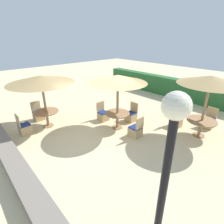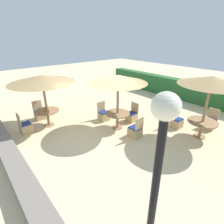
{
  "view_description": "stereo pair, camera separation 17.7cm",
  "coord_description": "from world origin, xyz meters",
  "px_view_note": "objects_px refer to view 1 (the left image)",
  "views": [
    {
      "loc": [
        5.1,
        -4.03,
        3.89
      ],
      "look_at": [
        0.0,
        0.6,
        0.9
      ],
      "focal_mm": 28.0,
      "sensor_mm": 36.0,
      "label": 1
    },
    {
      "loc": [
        5.22,
        -3.9,
        3.89
      ],
      "look_at": [
        0.0,
        0.6,
        0.9
      ],
      "focal_mm": 28.0,
      "sensor_mm": 36.0,
      "label": 2
    }
  ],
  "objects_px": {
    "lamp_post": "(168,160)",
    "parasol_back_right": "(211,80)",
    "patio_chair_center_east": "(136,131)",
    "round_table_front_left": "(47,114)",
    "round_table_back_right": "(201,123)",
    "patio_chair_front_left_south": "(25,128)",
    "patio_chair_center_west": "(103,115)",
    "patio_chair_center_north": "(131,116)",
    "parasol_center": "(118,79)",
    "patio_chair_front_left_west": "(38,115)",
    "patio_chair_back_right_north": "(208,122)",
    "round_table_center": "(117,116)",
    "parasol_front_left": "(41,79)",
    "patio_chair_back_right_west": "(176,121)"
  },
  "relations": [
    {
      "from": "parasol_center",
      "to": "patio_chair_front_left_west",
      "type": "xyz_separation_m",
      "value": [
        -3.28,
        -2.36,
        -2.01
      ]
    },
    {
      "from": "patio_chair_back_right_west",
      "to": "parasol_front_left",
      "type": "relative_size",
      "value": 0.33
    },
    {
      "from": "patio_chair_center_west",
      "to": "patio_chair_front_left_south",
      "type": "height_order",
      "value": "same"
    },
    {
      "from": "round_table_front_left",
      "to": "patio_chair_front_left_west",
      "type": "height_order",
      "value": "patio_chair_front_left_west"
    },
    {
      "from": "round_table_back_right",
      "to": "patio_chair_front_left_west",
      "type": "distance_m",
      "value": 7.58
    },
    {
      "from": "round_table_back_right",
      "to": "patio_chair_center_west",
      "type": "relative_size",
      "value": 1.26
    },
    {
      "from": "patio_chair_center_north",
      "to": "patio_chair_front_left_south",
      "type": "bearing_deg",
      "value": 62.72
    },
    {
      "from": "patio_chair_front_left_west",
      "to": "round_table_front_left",
      "type": "bearing_deg",
      "value": 93.52
    },
    {
      "from": "round_table_back_right",
      "to": "patio_chair_front_left_south",
      "type": "bearing_deg",
      "value": -133.52
    },
    {
      "from": "patio_chair_back_right_north",
      "to": "round_table_center",
      "type": "distance_m",
      "value": 4.22
    },
    {
      "from": "parasol_back_right",
      "to": "lamp_post",
      "type": "bearing_deg",
      "value": -75.25
    },
    {
      "from": "round_table_front_left",
      "to": "round_table_back_right",
      "type": "bearing_deg",
      "value": 40.35
    },
    {
      "from": "parasol_center",
      "to": "patio_chair_center_west",
      "type": "distance_m",
      "value": 2.27
    },
    {
      "from": "patio_chair_front_left_south",
      "to": "parasol_center",
      "type": "bearing_deg",
      "value": 55.49
    },
    {
      "from": "patio_chair_center_north",
      "to": "patio_chair_center_east",
      "type": "height_order",
      "value": "same"
    },
    {
      "from": "parasol_center",
      "to": "patio_chair_center_east",
      "type": "height_order",
      "value": "parasol_center"
    },
    {
      "from": "lamp_post",
      "to": "round_table_center",
      "type": "relative_size",
      "value": 2.99
    },
    {
      "from": "lamp_post",
      "to": "round_table_front_left",
      "type": "bearing_deg",
      "value": 172.69
    },
    {
      "from": "round_table_front_left",
      "to": "patio_chair_front_left_west",
      "type": "distance_m",
      "value": 1.03
    },
    {
      "from": "patio_chair_front_left_south",
      "to": "patio_chair_back_right_north",
      "type": "bearing_deg",
      "value": 51.77
    },
    {
      "from": "patio_chair_back_right_north",
      "to": "patio_chair_center_north",
      "type": "distance_m",
      "value": 3.56
    },
    {
      "from": "patio_chair_center_east",
      "to": "patio_chair_front_left_south",
      "type": "relative_size",
      "value": 1.0
    },
    {
      "from": "parasol_back_right",
      "to": "patio_chair_front_left_south",
      "type": "xyz_separation_m",
      "value": [
        -5.14,
        -5.42,
        -2.13
      ]
    },
    {
      "from": "patio_chair_back_right_west",
      "to": "parasol_center",
      "type": "relative_size",
      "value": 0.38
    },
    {
      "from": "patio_chair_back_right_west",
      "to": "round_table_center",
      "type": "height_order",
      "value": "patio_chair_back_right_west"
    },
    {
      "from": "round_table_front_left",
      "to": "patio_chair_front_left_south",
      "type": "xyz_separation_m",
      "value": [
        0.01,
        -1.04,
        -0.33
      ]
    },
    {
      "from": "patio_chair_back_right_north",
      "to": "parasol_front_left",
      "type": "distance_m",
      "value": 7.71
    },
    {
      "from": "patio_chair_center_east",
      "to": "round_table_front_left",
      "type": "xyz_separation_m",
      "value": [
        -3.38,
        -2.33,
        0.33
      ]
    },
    {
      "from": "patio_chair_center_west",
      "to": "patio_chair_front_left_west",
      "type": "xyz_separation_m",
      "value": [
        -2.23,
        -2.38,
        0.0
      ]
    },
    {
      "from": "patio_chair_center_east",
      "to": "patio_chair_front_left_west",
      "type": "height_order",
      "value": "same"
    },
    {
      "from": "lamp_post",
      "to": "patio_chair_center_north",
      "type": "xyz_separation_m",
      "value": [
        -4.28,
        4.15,
        -2.09
      ]
    },
    {
      "from": "patio_chair_center_east",
      "to": "patio_chair_front_left_west",
      "type": "distance_m",
      "value": 4.97
    },
    {
      "from": "patio_chair_center_north",
      "to": "patio_chair_front_left_south",
      "type": "distance_m",
      "value": 4.89
    },
    {
      "from": "lamp_post",
      "to": "parasol_back_right",
      "type": "height_order",
      "value": "lamp_post"
    },
    {
      "from": "parasol_front_left",
      "to": "parasol_back_right",
      "type": "bearing_deg",
      "value": 40.35
    },
    {
      "from": "round_table_back_right",
      "to": "round_table_front_left",
      "type": "bearing_deg",
      "value": -139.65
    },
    {
      "from": "parasol_center",
      "to": "round_table_center",
      "type": "relative_size",
      "value": 2.23
    },
    {
      "from": "patio_chair_back_right_west",
      "to": "round_table_center",
      "type": "relative_size",
      "value": 0.84
    },
    {
      "from": "round_table_center",
      "to": "parasol_front_left",
      "type": "relative_size",
      "value": 0.4
    },
    {
      "from": "patio_chair_back_right_north",
      "to": "patio_chair_center_west",
      "type": "bearing_deg",
      "value": 38.92
    },
    {
      "from": "patio_chair_front_left_west",
      "to": "round_table_center",
      "type": "bearing_deg",
      "value": 125.72
    },
    {
      "from": "round_table_back_right",
      "to": "patio_chair_back_right_north",
      "type": "relative_size",
      "value": 1.26
    },
    {
      "from": "patio_chair_center_north",
      "to": "round_table_front_left",
      "type": "bearing_deg",
      "value": 55.75
    },
    {
      "from": "round_table_back_right",
      "to": "parasol_front_left",
      "type": "height_order",
      "value": "parasol_front_left"
    },
    {
      "from": "patio_chair_back_right_north",
      "to": "patio_chair_center_east",
      "type": "height_order",
      "value": "same"
    },
    {
      "from": "parasol_center",
      "to": "parasol_front_left",
      "type": "height_order",
      "value": "parasol_center"
    },
    {
      "from": "lamp_post",
      "to": "patio_chair_center_west",
      "type": "bearing_deg",
      "value": 149.11
    },
    {
      "from": "lamp_post",
      "to": "patio_chair_center_east",
      "type": "xyz_separation_m",
      "value": [
        -3.15,
        3.17,
        -2.09
      ]
    },
    {
      "from": "patio_chair_back_right_north",
      "to": "patio_chair_center_east",
      "type": "distance_m",
      "value": 3.55
    },
    {
      "from": "patio_chair_back_right_north",
      "to": "patio_chair_center_east",
      "type": "xyz_separation_m",
      "value": [
        -1.73,
        -3.11,
        0.0
      ]
    }
  ]
}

